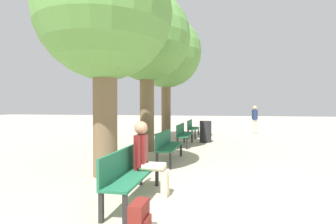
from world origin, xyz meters
The scene contains 11 objects.
bench_row_0 centered at (-1.73, 0.67, 0.51)m, with size 0.43×1.83×0.86m.
bench_row_1 centered at (-1.73, 3.78, 0.51)m, with size 0.43×1.83×0.86m.
bench_row_2 centered at (-1.73, 6.89, 0.51)m, with size 0.43×1.83×0.86m.
bench_row_3 centered at (-1.73, 10.00, 0.51)m, with size 0.43×1.83×0.86m.
tree_row_0 centered at (-2.80, 2.04, 3.63)m, with size 3.05×3.05×5.21m.
tree_row_1 centered at (-2.80, 5.40, 3.92)m, with size 3.05×3.05×5.51m.
tree_row_2 centered at (-2.80, 8.62, 4.07)m, with size 3.31×3.31×5.76m.
person_seated centered at (-1.50, 0.97, 0.69)m, with size 0.61×0.35×1.31m.
backpack centered at (-1.19, -0.46, 0.21)m, with size 0.21×0.36×0.42m.
pedestrian_near centered at (1.60, 11.96, 0.92)m, with size 0.32×0.23×1.61m.
trash_bin centered at (-0.92, 8.09, 0.47)m, with size 0.51×0.51×0.93m.
Camera 1 is at (-0.23, -3.44, 1.57)m, focal length 28.00 mm.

